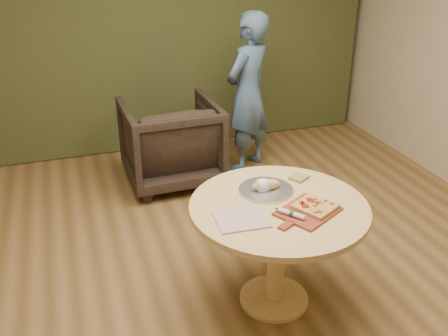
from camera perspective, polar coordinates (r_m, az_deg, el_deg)
name	(u,v)px	position (r m, az deg, el deg)	size (l,w,h in m)	color
room_shell	(258,105)	(2.81, 3.96, 7.20)	(5.04, 6.04, 2.84)	brown
curtain	(155,22)	(5.53, -7.84, 16.21)	(4.80, 0.14, 2.78)	#303719
pedestal_table	(278,224)	(3.18, 6.18, -6.35)	(1.12, 1.12, 0.75)	#D6B56E
pizza_paddle	(307,212)	(3.04, 9.46, -4.98)	(0.47, 0.41, 0.01)	maroon
flatbread_pizza	(315,206)	(3.07, 10.36, -4.30)	(0.30, 0.30, 0.04)	tan
cutlery_roll	(292,214)	(2.96, 7.75, -5.21)	(0.14, 0.17, 0.03)	silver
newspaper	(241,219)	(2.93, 2.01, -5.87)	(0.30, 0.25, 0.01)	silver
serving_tray	(266,190)	(3.25, 4.80, -2.51)	(0.36, 0.36, 0.02)	silver
bread_roll	(265,185)	(3.23, 4.68, -1.97)	(0.19, 0.09, 0.09)	tan
green_packet	(299,177)	(3.43, 8.56, -1.06)	(0.12, 0.10, 0.02)	olive
armchair	(171,138)	(4.88, -6.10, 3.41)	(0.88, 0.83, 0.91)	black
person_standing	(248,93)	(5.04, 2.75, 8.51)	(0.59, 0.39, 1.61)	#426182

